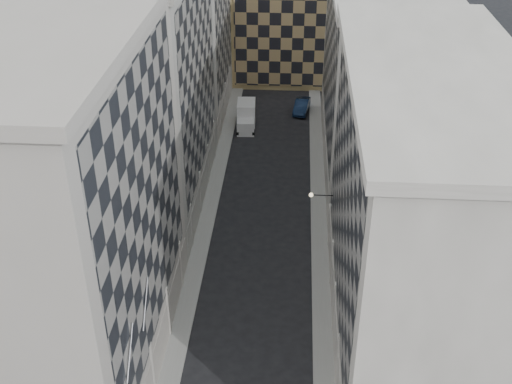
% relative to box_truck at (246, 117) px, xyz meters
% --- Properties ---
extents(sidewalk_west, '(1.50, 100.00, 0.15)m').
position_rel_box_truck_xyz_m(sidewalk_west, '(-2.09, -19.39, -1.18)').
color(sidewalk_west, gray).
rests_on(sidewalk_west, ground).
extents(sidewalk_east, '(1.50, 100.00, 0.15)m').
position_rel_box_truck_xyz_m(sidewalk_east, '(8.41, -19.39, -1.18)').
color(sidewalk_east, gray).
rests_on(sidewalk_east, ground).
extents(bldg_left_a, '(10.80, 22.80, 23.70)m').
position_rel_box_truck_xyz_m(bldg_left_a, '(-7.72, -38.39, 10.57)').
color(bldg_left_a, '#A49E94').
rests_on(bldg_left_a, ground).
extents(bldg_left_b, '(10.80, 22.80, 22.70)m').
position_rel_box_truck_xyz_m(bldg_left_b, '(-7.72, -16.39, 10.07)').
color(bldg_left_b, gray).
rests_on(bldg_left_b, ground).
extents(bldg_left_c, '(10.80, 22.80, 21.70)m').
position_rel_box_truck_xyz_m(bldg_left_c, '(-7.72, 5.61, 9.57)').
color(bldg_left_c, '#A49E94').
rests_on(bldg_left_c, ground).
extents(bldg_right_a, '(10.80, 26.80, 20.70)m').
position_rel_box_truck_xyz_m(bldg_right_a, '(14.04, -34.39, 9.07)').
color(bldg_right_a, '#A9A59B').
rests_on(bldg_right_a, ground).
extents(bldg_right_b, '(10.80, 28.80, 19.70)m').
position_rel_box_truck_xyz_m(bldg_right_b, '(14.05, -7.39, 8.59)').
color(bldg_right_b, '#A9A59B').
rests_on(bldg_right_b, ground).
extents(tan_block, '(16.80, 14.80, 18.80)m').
position_rel_box_truck_xyz_m(tan_block, '(5.16, 18.50, 8.18)').
color(tan_block, tan).
rests_on(tan_block, ground).
extents(flagpoles_left, '(0.10, 6.33, 2.33)m').
position_rel_box_truck_xyz_m(flagpoles_left, '(-2.74, -43.39, 6.74)').
color(flagpoles_left, gray).
rests_on(flagpoles_left, ground).
extents(bracket_lamp, '(1.98, 0.36, 0.36)m').
position_rel_box_truck_xyz_m(bracket_lamp, '(7.54, -25.39, 4.94)').
color(bracket_lamp, black).
rests_on(bracket_lamp, ground).
extents(box_truck, '(2.39, 5.36, 2.89)m').
position_rel_box_truck_xyz_m(box_truck, '(0.00, 0.00, 0.00)').
color(box_truck, silver).
rests_on(box_truck, ground).
extents(dark_car, '(2.32, 4.98, 1.58)m').
position_rel_box_truck_xyz_m(dark_car, '(6.66, 4.75, -0.47)').
color(dark_car, '#0F1E39').
rests_on(dark_car, ground).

